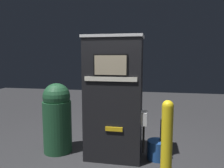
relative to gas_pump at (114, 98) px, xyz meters
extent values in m
plane|color=#2D2D30|center=(0.00, -0.22, -0.95)|extent=(14.00, 14.00, 0.00)
cube|color=black|center=(0.00, 0.00, -0.46)|extent=(0.86, 0.45, 0.99)
cube|color=black|center=(0.00, 0.00, 0.47)|extent=(0.86, 0.45, 0.87)
cube|color=silver|center=(0.00, 0.00, 0.93)|extent=(0.89, 0.48, 0.04)
cube|color=black|center=(0.00, -0.23, 0.52)|extent=(0.49, 0.01, 0.31)
cube|color=tan|center=(0.00, -0.24, 0.52)|extent=(0.46, 0.01, 0.27)
cube|color=silver|center=(0.00, -0.23, 0.32)|extent=(0.76, 0.02, 0.06)
cube|color=gold|center=(0.05, -0.23, -0.41)|extent=(0.25, 0.02, 0.06)
cube|color=silver|center=(0.47, -0.09, -0.26)|extent=(0.09, 0.20, 0.19)
cylinder|color=black|center=(0.47, -0.16, -0.56)|extent=(0.03, 0.03, 0.41)
cylinder|color=yellow|center=(0.77, -0.62, -0.45)|extent=(0.14, 0.14, 1.01)
sphere|color=yellow|center=(0.77, -0.62, 0.05)|extent=(0.14, 0.14, 0.14)
cylinder|color=#1E4C2D|center=(-0.97, 0.06, -0.53)|extent=(0.47, 0.47, 0.86)
sphere|color=#1E4C2D|center=(-0.97, 0.06, -0.02)|extent=(0.45, 0.45, 0.45)
cylinder|color=#1E478C|center=(0.68, 0.09, -0.81)|extent=(0.31, 0.31, 0.29)
cylinder|color=black|center=(0.72, 0.09, -0.49)|extent=(0.02, 0.10, 0.38)
camera|label=1|loc=(0.60, -3.24, 0.63)|focal=35.00mm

